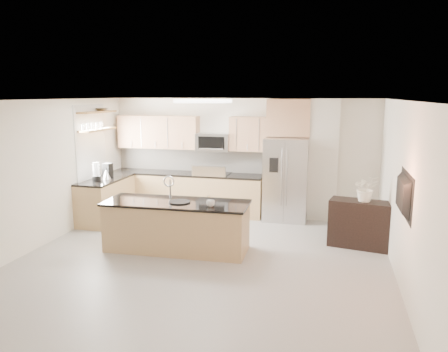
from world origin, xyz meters
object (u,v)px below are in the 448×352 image
(cup, at_px, (211,203))
(bowl, at_px, (102,109))
(kettle, at_px, (106,174))
(coffee_maker, at_px, (108,171))
(refrigerator, at_px, (286,179))
(flower_vase, at_px, (366,181))
(microwave, at_px, (214,142))
(television, at_px, (399,195))
(platter, at_px, (180,202))
(range, at_px, (212,193))
(blender, at_px, (96,173))
(island, at_px, (177,226))
(credenza, at_px, (360,224))

(cup, xyz_separation_m, bowl, (-2.94, 1.84, 1.46))
(kettle, distance_m, coffee_maker, 0.21)
(refrigerator, height_order, flower_vase, refrigerator)
(microwave, bearing_deg, flower_vase, -26.93)
(cup, distance_m, bowl, 3.76)
(kettle, xyz_separation_m, television, (5.54, -2.03, 0.33))
(microwave, height_order, cup, microwave)
(platter, bearing_deg, cup, -13.91)
(range, distance_m, kettle, 2.37)
(blender, bearing_deg, island, -25.45)
(cup, height_order, platter, cup)
(island, bearing_deg, platter, -26.84)
(refrigerator, height_order, cup, refrigerator)
(kettle, distance_m, flower_vase, 5.24)
(range, height_order, coffee_maker, coffee_maker)
(platter, bearing_deg, television, -11.31)
(flower_vase, bearing_deg, range, 154.86)
(microwave, relative_size, blender, 1.89)
(blender, bearing_deg, coffee_maker, 92.30)
(island, height_order, platter, island)
(bowl, relative_size, television, 0.30)
(refrigerator, bearing_deg, coffee_maker, -167.09)
(island, xyz_separation_m, credenza, (3.10, 0.93, -0.01))
(island, height_order, credenza, island)
(refrigerator, relative_size, flower_vase, 2.50)
(blender, relative_size, coffee_maker, 1.32)
(cup, bearing_deg, blender, 156.90)
(microwave, xyz_separation_m, platter, (0.10, -2.56, -0.76))
(microwave, xyz_separation_m, cup, (0.69, -2.71, -0.71))
(microwave, bearing_deg, blender, -143.61)
(range, xyz_separation_m, cup, (0.69, -2.59, 0.45))
(microwave, xyz_separation_m, bowl, (-2.25, -0.87, 0.75))
(credenza, xyz_separation_m, kettle, (-5.16, 0.38, 0.60))
(credenza, height_order, blender, blender)
(refrigerator, distance_m, television, 3.62)
(credenza, height_order, television, television)
(microwave, bearing_deg, cup, -75.64)
(range, relative_size, flower_vase, 1.60)
(cup, xyz_separation_m, flower_vase, (2.50, 1.09, 0.28))
(island, relative_size, television, 2.35)
(range, distance_m, coffee_maker, 2.36)
(island, distance_m, kettle, 2.51)
(microwave, height_order, kettle, microwave)
(credenza, height_order, kettle, kettle)
(range, relative_size, blender, 2.83)
(refrigerator, relative_size, bowl, 5.50)
(flower_vase, height_order, television, television)
(coffee_maker, relative_size, flower_vase, 0.43)
(blender, height_order, flower_vase, flower_vase)
(refrigerator, height_order, platter, refrigerator)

